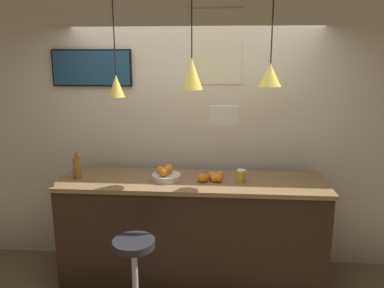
{
  "coord_description": "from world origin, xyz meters",
  "views": [
    {
      "loc": [
        0.26,
        -2.76,
        2.21
      ],
      "look_at": [
        0.0,
        0.63,
        1.41
      ],
      "focal_mm": 35.0,
      "sensor_mm": 36.0,
      "label": 1
    }
  ],
  "objects_px": {
    "juice_bottle": "(77,167)",
    "mounted_tv": "(92,68)",
    "spread_jar": "(241,176)",
    "bar_stool": "(135,269)",
    "fruit_bowl": "(166,175)"
  },
  "relations": [
    {
      "from": "juice_bottle",
      "to": "mounted_tv",
      "type": "relative_size",
      "value": 0.31
    },
    {
      "from": "bar_stool",
      "to": "spread_jar",
      "type": "relative_size",
      "value": 6.45
    },
    {
      "from": "spread_jar",
      "to": "mounted_tv",
      "type": "distance_m",
      "value": 1.85
    },
    {
      "from": "spread_jar",
      "to": "bar_stool",
      "type": "bearing_deg",
      "value": -143.96
    },
    {
      "from": "bar_stool",
      "to": "spread_jar",
      "type": "xyz_separation_m",
      "value": [
        0.88,
        0.64,
        0.62
      ]
    },
    {
      "from": "spread_jar",
      "to": "mounted_tv",
      "type": "height_order",
      "value": "mounted_tv"
    },
    {
      "from": "spread_jar",
      "to": "juice_bottle",
      "type": "bearing_deg",
      "value": 180.0
    },
    {
      "from": "fruit_bowl",
      "to": "mounted_tv",
      "type": "height_order",
      "value": "mounted_tv"
    },
    {
      "from": "juice_bottle",
      "to": "bar_stool",
      "type": "bearing_deg",
      "value": -43.04
    },
    {
      "from": "spread_jar",
      "to": "mounted_tv",
      "type": "xyz_separation_m",
      "value": [
        -1.52,
        0.43,
        0.97
      ]
    },
    {
      "from": "spread_jar",
      "to": "mounted_tv",
      "type": "relative_size",
      "value": 0.14
    },
    {
      "from": "fruit_bowl",
      "to": "mounted_tv",
      "type": "distance_m",
      "value": 1.35
    },
    {
      "from": "bar_stool",
      "to": "mounted_tv",
      "type": "relative_size",
      "value": 0.93
    },
    {
      "from": "bar_stool",
      "to": "juice_bottle",
      "type": "height_order",
      "value": "juice_bottle"
    },
    {
      "from": "fruit_bowl",
      "to": "juice_bottle",
      "type": "height_order",
      "value": "juice_bottle"
    }
  ]
}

